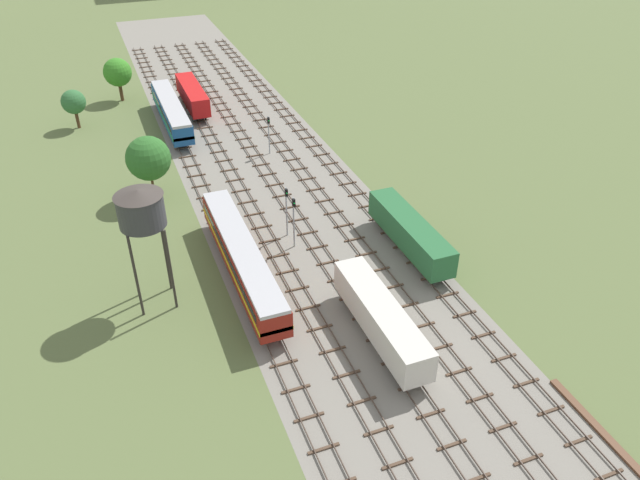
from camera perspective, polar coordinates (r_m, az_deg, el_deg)
The scene contains 20 objects.
ground_plane at distance 79.59m, azimuth -5.04°, elevation 6.26°, with size 480.00×480.00×0.00m, color #5B6B3D.
ballast_bed at distance 79.59m, azimuth -5.04°, elevation 6.26°, with size 21.35×176.00×0.01m, color gray.
track_far_left at distance 78.80m, azimuth -11.33°, elevation 5.52°, with size 2.40×126.00×0.29m.
track_left at distance 79.48m, azimuth -8.26°, elevation 6.10°, with size 2.40×126.00×0.29m.
track_centre_left at distance 80.39m, azimuth -5.25°, elevation 6.65°, with size 2.40×126.00×0.29m.
track_centre at distance 81.52m, azimuth -2.31°, elevation 7.16°, with size 2.40×126.00×0.29m.
track_centre_right at distance 82.86m, azimuth 0.54°, elevation 7.65°, with size 2.40×126.00×0.29m.
freight_boxcar_centre_left_nearest at distance 51.98m, azimuth 5.73°, elevation -7.24°, with size 2.87×14.00×3.60m.
freight_boxcar_centre_right_near at distance 63.20m, azimuth 8.44°, elevation 0.76°, with size 2.87×14.00×3.60m.
passenger_coach_far_left_mid at distance 59.05m, azimuth -7.34°, elevation -1.53°, with size 2.96×22.00×3.80m.
diesel_railcar_far_left_midfar at distance 94.73m, azimuth -13.80°, elevation 11.71°, with size 2.96×20.50×3.80m.
freight_boxcar_left_far at distance 100.97m, azimuth -11.89°, elevation 13.22°, with size 2.87×14.00×3.60m.
water_tower at distance 53.79m, azimuth -16.48°, elevation 2.75°, with size 4.22×4.22×11.83m.
signal_post_nearest at distance 83.52m, azimuth -4.84°, elevation 10.23°, with size 0.28×0.47×5.41m.
signal_post_near at distance 62.66m, azimuth -2.48°, elevation 2.22°, with size 0.28×0.47×5.96m.
signal_post_mid at distance 64.62m, azimuth -3.17°, elevation 3.21°, with size 0.28×0.47×5.89m.
lineside_tree_0 at distance 98.31m, azimuth -22.15°, elevation 11.91°, with size 3.54×3.54×5.82m.
lineside_tree_1 at distance 107.10m, azimuth -18.49°, elevation 14.70°, with size 4.52×4.52×7.01m.
lineside_tree_2 at distance 73.97m, azimuth -15.83°, elevation 7.39°, with size 5.23×5.23×7.86m.
spare_rail_bundle at distance 50.92m, azimuth 24.64°, elevation -15.74°, with size 0.60×10.00×0.24m, color brown.
Camera 1 is at (-18.91, -12.32, 36.20)m, focal length 34.07 mm.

